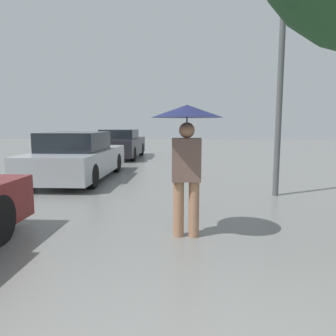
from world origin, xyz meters
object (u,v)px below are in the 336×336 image
object	(u,v)px
parked_car_farthest	(120,144)
street_lamp	(282,34)
pedestrian	(187,136)
parked_car_middle	(78,157)

from	to	relation	value
parked_car_farthest	street_lamp	distance (m)	9.15
pedestrian	parked_car_middle	distance (m)	5.38
pedestrian	street_lamp	xyz separation A→B (m)	(1.86, 2.63, 1.91)
pedestrian	street_lamp	world-z (taller)	street_lamp
parked_car_farthest	street_lamp	xyz separation A→B (m)	(4.79, -7.33, 2.66)
parked_car_farthest	pedestrian	bearing A→B (deg)	-73.60
pedestrian	parked_car_farthest	world-z (taller)	pedestrian
parked_car_farthest	street_lamp	size ratio (longest dim) A/B	0.73
pedestrian	street_lamp	size ratio (longest dim) A/B	0.33
pedestrian	parked_car_middle	bearing A→B (deg)	123.81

